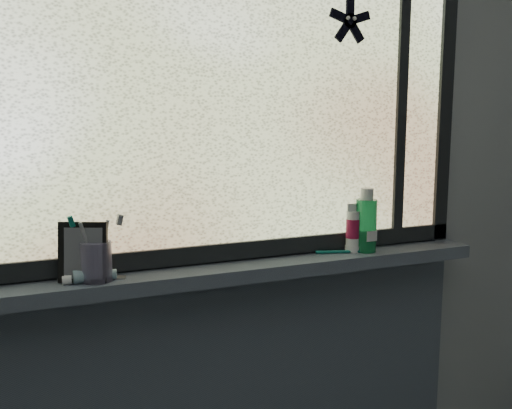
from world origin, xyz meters
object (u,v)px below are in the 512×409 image
object	(u,v)px
toothbrush_cup	(96,262)
cream_tube	(353,226)
vanity_mirror	(83,252)
mouthwash_bottle	(366,220)

from	to	relation	value
toothbrush_cup	cream_tube	size ratio (longest dim) A/B	0.95
toothbrush_cup	cream_tube	distance (m)	0.78
vanity_mirror	mouthwash_bottle	distance (m)	0.85
toothbrush_cup	cream_tube	bearing A→B (deg)	1.48
vanity_mirror	mouthwash_bottle	bearing A→B (deg)	24.83
vanity_mirror	toothbrush_cup	bearing A→B (deg)	14.34
vanity_mirror	mouthwash_bottle	xyz separation A→B (m)	(0.85, 0.00, 0.02)
toothbrush_cup	vanity_mirror	bearing A→B (deg)	169.75
mouthwash_bottle	cream_tube	distance (m)	0.05
mouthwash_bottle	toothbrush_cup	bearing A→B (deg)	-179.35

